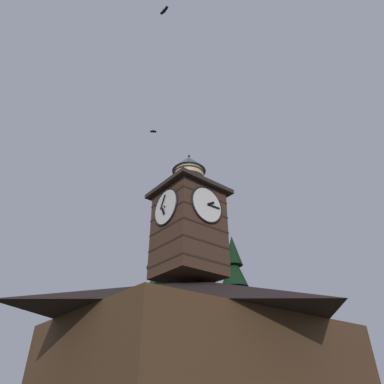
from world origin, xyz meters
TOP-DOWN VIEW (x-y plane):
  - building_main at (-1.43, -1.90)m, footprint 13.70×11.21m
  - clock_tower at (-0.67, -1.94)m, footprint 3.92×3.92m
  - pine_tree_behind at (-2.72, -6.79)m, footprint 6.46×6.46m
  - pine_tree_aside at (-9.64, -7.18)m, footprint 4.96×4.96m
  - moon at (-17.94, -33.76)m, footprint 2.32×2.32m
  - flying_bird_high at (0.01, -5.70)m, footprint 0.50×0.45m
  - flying_bird_low at (4.80, 2.77)m, footprint 0.21×0.59m

SIDE VIEW (x-z plane):
  - building_main at x=-1.43m, z-range 0.08..6.65m
  - pine_tree_aside at x=-9.64m, z-range -1.20..11.88m
  - pine_tree_behind at x=-2.72m, z-range -1.53..13.50m
  - clock_tower at x=-0.67m, z-range 5.85..14.06m
  - moon at x=-17.94m, z-range 9.88..12.20m
  - flying_bird_high at x=0.01m, z-range 18.93..19.09m
  - flying_bird_low at x=4.80m, z-range 19.08..19.21m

